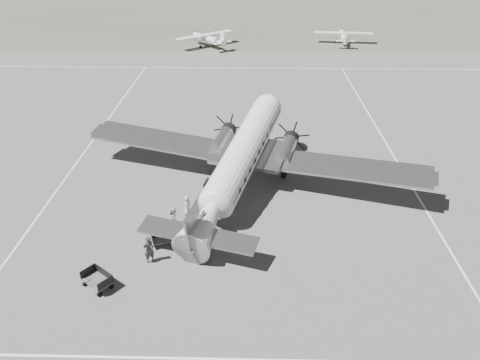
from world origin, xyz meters
name	(u,v)px	position (x,y,z in m)	size (l,w,h in m)	color
ground	(273,212)	(0.00, 0.00, 0.00)	(260.00, 260.00, 0.00)	slate
taxi_line_near	(283,360)	(0.00, -14.00, 0.01)	(60.00, 0.15, 0.01)	white
taxi_line_right	(428,214)	(12.00, 0.00, 0.01)	(0.15, 80.00, 0.01)	white
taxi_line_left	(84,153)	(-18.00, 10.00, 0.01)	(0.15, 60.00, 0.01)	white
taxi_line_horizon	(263,68)	(0.00, 40.00, 0.01)	(90.00, 0.15, 0.01)	white
grass_infield	(259,8)	(0.00, 95.00, 0.00)	(260.00, 90.00, 0.01)	#615F52
dc3_airliner	(241,161)	(-2.57, 3.09, 2.87)	(30.18, 20.94, 5.75)	#A8A8AB
light_plane_left	(208,40)	(-9.53, 53.27, 1.21)	(11.70, 9.50, 2.43)	white
light_plane_right	(343,38)	(14.82, 56.31, 1.11)	(10.66, 8.65, 2.21)	white
baggage_cart_near	(163,239)	(-7.80, -4.33, 0.45)	(1.61, 1.14, 0.91)	#545454
baggage_cart_far	(97,280)	(-11.11, -8.76, 0.54)	(1.92, 1.35, 1.08)	#545454
ground_crew	(149,249)	(-8.38, -6.21, 1.00)	(0.73, 0.48, 1.99)	#2E2E2E
ramp_agent	(175,219)	(-7.23, -2.50, 0.95)	(0.92, 0.72, 1.90)	silver
passenger	(187,205)	(-6.59, -0.44, 0.80)	(0.78, 0.51, 1.61)	#B9B9B7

